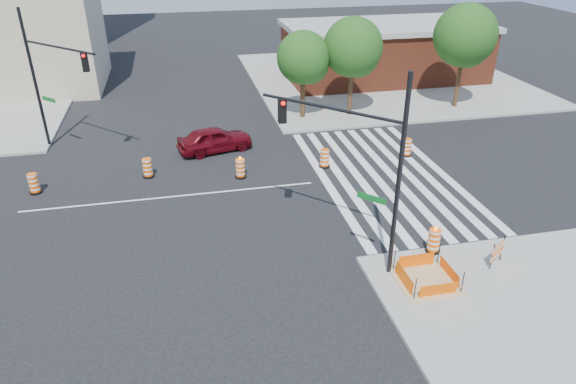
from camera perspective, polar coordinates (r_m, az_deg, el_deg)
ground at (r=25.62m, az=-12.73°, el=-0.51°), size 120.00×120.00×0.00m
sidewalk_ne at (r=45.76m, az=10.38°, el=12.35°), size 22.00×22.00×0.15m
crosswalk_east at (r=27.56m, az=10.55°, el=1.81°), size 6.75×13.50×0.01m
lane_centerline at (r=25.62m, az=-12.74°, el=-0.50°), size 14.00×0.12×0.01m
excavation_pit at (r=19.75m, az=15.10°, el=-9.35°), size 2.20×2.20×0.90m
brick_storefront at (r=45.23m, az=10.63°, el=15.08°), size 16.50×8.50×4.60m
beige_midrise at (r=47.02m, az=-29.28°, el=16.01°), size 14.00×10.00×10.00m
red_coupe at (r=30.17m, az=-8.13°, el=5.84°), size 4.59×2.71×1.46m
signal_pole_se at (r=18.30m, az=7.84°, el=4.46°), size 4.07×4.25×7.61m
signal_pole_nw at (r=31.21m, az=-25.02°, el=12.11°), size 4.15×4.34×7.77m
pit_drum at (r=21.23m, az=15.90°, el=-5.29°), size 0.59×0.59×1.16m
barricade at (r=21.19m, az=22.27°, el=-6.08°), size 0.83×0.54×1.11m
tree_north_c at (r=34.34m, az=1.76°, el=14.39°), size 3.52×3.45×5.87m
tree_north_d at (r=35.05m, az=7.25°, el=15.33°), size 3.90×3.90×6.63m
tree_north_e at (r=38.31m, az=19.08°, el=15.77°), size 4.26×4.26×7.24m
median_drum_1 at (r=28.06m, az=-26.37°, el=0.79°), size 0.60×0.60×1.02m
median_drum_2 at (r=27.76m, az=-15.33°, el=2.54°), size 0.60×0.60×1.02m
median_drum_3 at (r=26.83m, az=-5.31°, el=2.59°), size 0.60×0.60×1.18m
median_drum_4 at (r=27.97m, az=4.09°, el=3.70°), size 0.60×0.60×1.02m
median_drum_5 at (r=30.08m, az=13.08°, el=4.79°), size 0.60×0.60×1.02m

